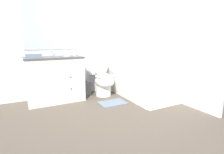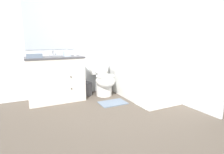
% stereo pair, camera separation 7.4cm
% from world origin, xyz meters
% --- Properties ---
extents(ground_plane, '(14.00, 14.00, 0.00)m').
position_xyz_m(ground_plane, '(0.00, 0.00, 0.00)').
color(ground_plane, brown).
extents(wall_back, '(8.00, 0.06, 2.50)m').
position_xyz_m(wall_back, '(-0.01, 1.79, 1.25)').
color(wall_back, silver).
rests_on(wall_back, ground_plane).
extents(wall_right, '(0.05, 2.76, 2.50)m').
position_xyz_m(wall_right, '(1.30, 0.88, 1.25)').
color(wall_right, silver).
rests_on(wall_right, ground_plane).
extents(vanity_cabinet, '(1.04, 0.57, 0.86)m').
position_xyz_m(vanity_cabinet, '(-0.75, 1.49, 0.44)').
color(vanity_cabinet, silver).
rests_on(vanity_cabinet, ground_plane).
extents(sink_faucet, '(0.14, 0.12, 0.12)m').
position_xyz_m(sink_faucet, '(-0.75, 1.68, 0.90)').
color(sink_faucet, silver).
rests_on(sink_faucet, vanity_cabinet).
extents(toilet, '(0.39, 0.67, 0.89)m').
position_xyz_m(toilet, '(0.21, 1.41, 0.36)').
color(toilet, white).
rests_on(toilet, ground_plane).
extents(bathtub, '(0.75, 1.54, 0.55)m').
position_xyz_m(bathtub, '(0.89, 0.99, 0.28)').
color(bathtub, white).
rests_on(bathtub, ground_plane).
extents(shower_curtain, '(0.01, 0.36, 2.03)m').
position_xyz_m(shower_curtain, '(0.50, 0.46, 1.02)').
color(shower_curtain, white).
rests_on(shower_curtain, ground_plane).
extents(wastebasket, '(0.23, 0.23, 0.28)m').
position_xyz_m(wastebasket, '(-0.11, 1.57, 0.14)').
color(wastebasket, '#4C4C51').
rests_on(wastebasket, ground_plane).
extents(tissue_box, '(0.12, 0.14, 0.12)m').
position_xyz_m(tissue_box, '(-0.53, 1.48, 0.91)').
color(tissue_box, silver).
rests_on(tissue_box, vanity_cabinet).
extents(soap_dispenser, '(0.05, 0.05, 0.15)m').
position_xyz_m(soap_dispenser, '(-0.33, 1.56, 0.93)').
color(soap_dispenser, silver).
rests_on(soap_dispenser, vanity_cabinet).
extents(hand_towel_folded, '(0.25, 0.14, 0.07)m').
position_xyz_m(hand_towel_folded, '(-1.11, 1.34, 0.90)').
color(hand_towel_folded, slate).
rests_on(hand_towel_folded, vanity_cabinet).
extents(bath_towel_folded, '(0.34, 0.23, 0.09)m').
position_xyz_m(bath_towel_folded, '(0.73, 0.45, 0.60)').
color(bath_towel_folded, white).
rests_on(bath_towel_folded, bathtub).
extents(bath_mat, '(0.50, 0.34, 0.02)m').
position_xyz_m(bath_mat, '(0.15, 0.84, 0.01)').
color(bath_mat, slate).
rests_on(bath_mat, ground_plane).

